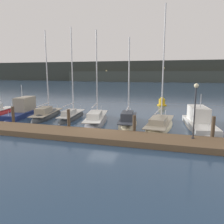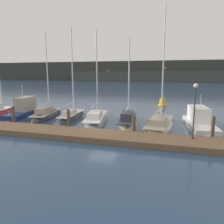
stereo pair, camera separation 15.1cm
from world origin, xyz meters
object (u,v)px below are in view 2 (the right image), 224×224
at_px(motorboat_berth_2, 24,113).
at_px(sailboat_berth_5, 96,121).
at_px(sailboat_berth_3, 47,116).
at_px(sailboat_berth_7, 160,126).
at_px(channel_buoy, 163,102).
at_px(sailboat_berth_4, 72,117).
at_px(sailboat_berth_6, 128,123).
at_px(dock_lamppost, 195,102).
at_px(motorboat_berth_8, 199,124).

distance_m(motorboat_berth_2, sailboat_berth_5, 9.78).
height_order(sailboat_berth_3, sailboat_berth_7, sailboat_berth_7).
distance_m(sailboat_berth_5, channel_buoy, 15.49).
bearing_deg(sailboat_berth_5, sailboat_berth_4, 161.52).
bearing_deg(channel_buoy, sailboat_berth_5, -112.67).
height_order(sailboat_berth_4, sailboat_berth_6, sailboat_berth_4).
distance_m(motorboat_berth_2, dock_lamppost, 20.07).
relative_size(motorboat_berth_2, sailboat_berth_5, 0.70).
bearing_deg(sailboat_berth_6, motorboat_berth_2, 175.44).
bearing_deg(dock_lamppost, sailboat_berth_3, 159.55).
relative_size(channel_buoy, dock_lamppost, 0.43).
relative_size(sailboat_berth_4, dock_lamppost, 2.69).
relative_size(sailboat_berth_6, motorboat_berth_8, 1.19).
bearing_deg(sailboat_berth_7, channel_buoy, 92.60).
relative_size(sailboat_berth_5, sailboat_berth_6, 1.11).
height_order(sailboat_berth_7, channel_buoy, sailboat_berth_7).
distance_m(sailboat_berth_7, dock_lamppost, 6.20).
xyz_separation_m(sailboat_berth_4, dock_lamppost, (12.73, -6.07, 2.99)).
bearing_deg(sailboat_berth_6, motorboat_berth_8, 8.26).
xyz_separation_m(sailboat_berth_3, sailboat_berth_6, (10.06, -1.24, 0.05)).
relative_size(sailboat_berth_7, dock_lamppost, 3.03).
height_order(sailboat_berth_4, motorboat_berth_8, sailboat_berth_4).
relative_size(sailboat_berth_4, channel_buoy, 6.32).
relative_size(sailboat_berth_3, sailboat_berth_4, 1.00).
bearing_deg(sailboat_berth_3, sailboat_berth_6, -7.02).
distance_m(sailboat_berth_6, motorboat_berth_8, 6.87).
distance_m(sailboat_berth_4, dock_lamppost, 14.41).
distance_m(motorboat_berth_2, motorboat_berth_8, 20.00).
bearing_deg(motorboat_berth_8, sailboat_berth_6, -171.74).
xyz_separation_m(motorboat_berth_8, dock_lamppost, (-0.97, -5.67, 2.77)).
height_order(motorboat_berth_2, sailboat_berth_4, sailboat_berth_4).
height_order(sailboat_berth_3, sailboat_berth_4, sailboat_berth_4).
bearing_deg(sailboat_berth_4, sailboat_berth_3, -177.42).
height_order(motorboat_berth_2, sailboat_berth_6, sailboat_berth_6).
distance_m(sailboat_berth_3, channel_buoy, 18.29).
bearing_deg(motorboat_berth_8, motorboat_berth_2, 179.81).
relative_size(sailboat_berth_4, motorboat_berth_8, 1.39).
distance_m(motorboat_berth_2, sailboat_berth_6, 13.25).
bearing_deg(channel_buoy, dock_lamppost, -80.17).
bearing_deg(sailboat_berth_4, dock_lamppost, -25.49).
bearing_deg(sailboat_berth_3, sailboat_berth_7, -5.23).
bearing_deg(dock_lamppost, sailboat_berth_5, 152.10).
bearing_deg(motorboat_berth_8, channel_buoy, 107.61).
height_order(sailboat_berth_5, sailboat_berth_6, sailboat_berth_5).
relative_size(sailboat_berth_3, dock_lamppost, 2.69).
xyz_separation_m(motorboat_berth_2, sailboat_berth_3, (3.14, 0.18, -0.29)).
bearing_deg(channel_buoy, sailboat_berth_6, -99.78).
height_order(sailboat_berth_5, motorboat_berth_8, sailboat_berth_5).
bearing_deg(sailboat_berth_5, dock_lamppost, -27.90).
xyz_separation_m(sailboat_berth_7, dock_lamppost, (2.67, -4.72, 3.01)).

